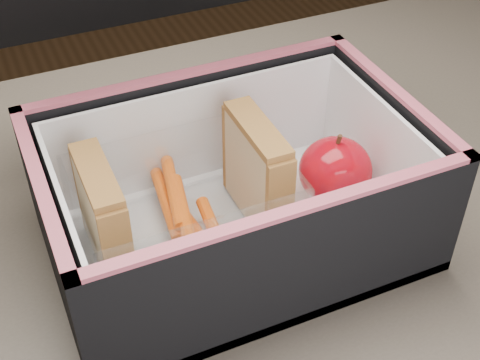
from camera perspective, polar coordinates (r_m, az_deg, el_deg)
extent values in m
cube|color=brown|center=(0.63, 4.20, -6.40)|extent=(1.20, 0.80, 0.03)
cube|color=#382D26|center=(1.35, 17.60, -0.38)|extent=(0.05, 0.05, 0.72)
cube|color=tan|center=(0.56, -12.26, -3.46)|extent=(0.01, 0.09, 0.09)
cube|color=#C35C66|center=(0.57, -11.50, -3.53)|extent=(0.01, 0.08, 0.08)
cube|color=tan|center=(0.57, -10.83, -3.07)|extent=(0.01, 0.09, 0.09)
cube|color=olive|center=(0.53, -12.20, 0.48)|extent=(0.02, 0.09, 0.01)
cube|color=tan|center=(0.59, 0.77, 0.33)|extent=(0.01, 0.09, 0.09)
cube|color=#C35C66|center=(0.60, 1.43, 0.24)|extent=(0.01, 0.08, 0.09)
cube|color=tan|center=(0.60, 2.09, 0.70)|extent=(0.01, 0.09, 0.09)
cube|color=olive|center=(0.56, 1.51, 4.39)|extent=(0.03, 0.09, 0.01)
cylinder|color=orange|center=(0.61, -4.70, -3.14)|extent=(0.02, 0.10, 0.01)
cylinder|color=orange|center=(0.58, -2.02, -4.80)|extent=(0.02, 0.10, 0.01)
cylinder|color=orange|center=(0.59, -4.88, -2.80)|extent=(0.03, 0.09, 0.01)
cylinder|color=orange|center=(0.60, -4.16, -4.39)|extent=(0.02, 0.10, 0.01)
cylinder|color=orange|center=(0.61, -6.27, -2.03)|extent=(0.02, 0.10, 0.01)
cylinder|color=orange|center=(0.61, -5.70, -1.01)|extent=(0.03, 0.09, 0.01)
cube|color=white|center=(0.65, 7.05, -1.27)|extent=(0.08, 0.08, 0.01)
ellipsoid|color=maroon|center=(0.62, 8.14, 0.80)|extent=(0.07, 0.07, 0.06)
cylinder|color=#452A18|center=(0.60, 8.44, 3.41)|extent=(0.00, 0.01, 0.01)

